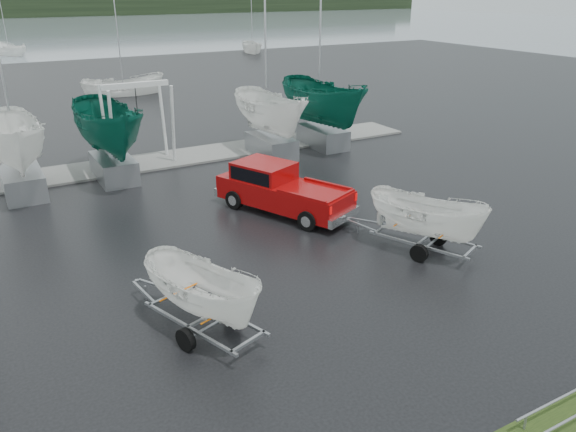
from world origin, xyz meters
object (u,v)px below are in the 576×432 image
at_px(pickup_truck, 278,187).
at_px(trailer_hitched, 430,181).
at_px(trailer_parked, 200,248).
at_px(boat_hoist, 137,112).

height_order(pickup_truck, trailer_hitched, trailer_hitched).
xyz_separation_m(trailer_parked, boat_hoist, (2.84, 15.77, 0.19)).
bearing_deg(pickup_truck, trailer_hitched, -90.00).
bearing_deg(trailer_hitched, pickup_truck, 90.00).
distance_m(pickup_truck, trailer_hitched, 6.54).
distance_m(trailer_hitched, boat_hoist, 15.85).
bearing_deg(trailer_hitched, boat_hoist, 86.86).
distance_m(trailer_hitched, trailer_parked, 8.41).
bearing_deg(trailer_hitched, trailer_parked, 162.71).
xyz_separation_m(trailer_hitched, trailer_parked, (-8.36, -0.91, -0.08)).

